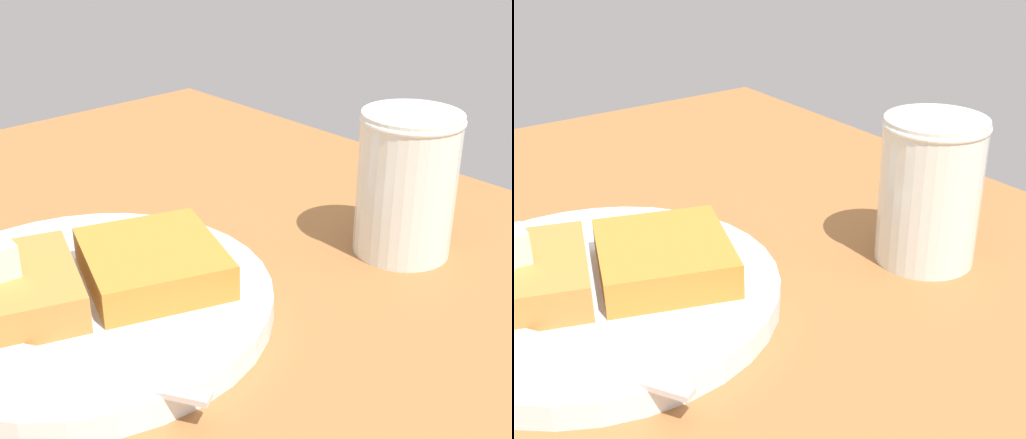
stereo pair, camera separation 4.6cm
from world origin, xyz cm
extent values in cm
cube|color=#9A6133|center=(0.00, 0.00, 1.15)|extent=(90.34, 90.34, 2.29)
cylinder|color=silver|center=(7.45, 6.22, 3.09)|extent=(23.34, 23.34, 1.59)
torus|color=navy|center=(7.45, 6.22, 3.48)|extent=(23.34, 23.34, 0.80)
cube|color=#B97836|center=(3.27, 7.66, 5.04)|extent=(10.71, 11.32, 2.30)
cube|color=#AF782B|center=(11.63, 4.77, 5.04)|extent=(10.71, 11.32, 2.30)
cube|color=silver|center=(4.26, -2.65, 4.06)|extent=(5.83, 9.09, 0.36)
cylinder|color=#421B07|center=(28.97, -1.50, 5.26)|extent=(6.41, 6.41, 5.93)
cylinder|color=silver|center=(28.97, -1.50, 7.48)|extent=(6.96, 6.96, 10.37)
torus|color=silver|center=(28.97, -1.50, 12.21)|extent=(7.18, 7.18, 0.50)
camera|label=1|loc=(-9.92, -28.69, 26.61)|focal=50.00mm
camera|label=2|loc=(-6.32, -31.60, 26.61)|focal=50.00mm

